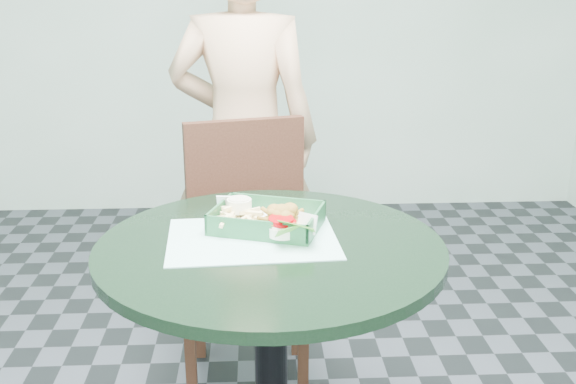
{
  "coord_description": "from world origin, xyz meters",
  "views": [
    {
      "loc": [
        -0.04,
        -1.57,
        1.42
      ],
      "look_at": [
        0.05,
        0.1,
        0.87
      ],
      "focal_mm": 42.0,
      "sensor_mm": 36.0,
      "label": 1
    }
  ],
  "objects_px": {
    "food_basket": "(267,230)",
    "crab_sandwich": "(286,222)",
    "cafe_table": "(271,311)",
    "diner_person": "(244,126)",
    "dining_chair": "(246,237)",
    "sauce_ramekin": "(235,215)"
  },
  "relations": [
    {
      "from": "diner_person",
      "to": "sauce_ramekin",
      "type": "xyz_separation_m",
      "value": [
        -0.02,
        -0.86,
        -0.05
      ]
    },
    {
      "from": "cafe_table",
      "to": "food_basket",
      "type": "height_order",
      "value": "food_basket"
    },
    {
      "from": "cafe_table",
      "to": "diner_person",
      "type": "height_order",
      "value": "diner_person"
    },
    {
      "from": "cafe_table",
      "to": "diner_person",
      "type": "relative_size",
      "value": 0.52
    },
    {
      "from": "food_basket",
      "to": "sauce_ramekin",
      "type": "distance_m",
      "value": 0.09
    },
    {
      "from": "food_basket",
      "to": "sauce_ramekin",
      "type": "relative_size",
      "value": 4.09
    },
    {
      "from": "dining_chair",
      "to": "food_basket",
      "type": "relative_size",
      "value": 3.39
    },
    {
      "from": "dining_chair",
      "to": "crab_sandwich",
      "type": "xyz_separation_m",
      "value": [
        0.11,
        -0.57,
        0.27
      ]
    },
    {
      "from": "diner_person",
      "to": "food_basket",
      "type": "xyz_separation_m",
      "value": [
        0.07,
        -0.89,
        -0.09
      ]
    },
    {
      "from": "diner_person",
      "to": "crab_sandwich",
      "type": "bearing_deg",
      "value": 106.89
    },
    {
      "from": "dining_chair",
      "to": "food_basket",
      "type": "xyz_separation_m",
      "value": [
        0.07,
        -0.54,
        0.23
      ]
    },
    {
      "from": "dining_chair",
      "to": "diner_person",
      "type": "xyz_separation_m",
      "value": [
        -0.01,
        0.35,
        0.32
      ]
    },
    {
      "from": "cafe_table",
      "to": "crab_sandwich",
      "type": "xyz_separation_m",
      "value": [
        0.04,
        0.08,
        0.22
      ]
    },
    {
      "from": "food_basket",
      "to": "crab_sandwich",
      "type": "height_order",
      "value": "crab_sandwich"
    },
    {
      "from": "dining_chair",
      "to": "food_basket",
      "type": "bearing_deg",
      "value": -97.44
    },
    {
      "from": "cafe_table",
      "to": "dining_chair",
      "type": "xyz_separation_m",
      "value": [
        -0.07,
        0.64,
        -0.05
      ]
    },
    {
      "from": "food_basket",
      "to": "sauce_ramekin",
      "type": "bearing_deg",
      "value": 165.32
    },
    {
      "from": "cafe_table",
      "to": "sauce_ramekin",
      "type": "relative_size",
      "value": 13.12
    },
    {
      "from": "cafe_table",
      "to": "crab_sandwich",
      "type": "relative_size",
      "value": 7.54
    },
    {
      "from": "food_basket",
      "to": "diner_person",
      "type": "bearing_deg",
      "value": 94.54
    },
    {
      "from": "food_basket",
      "to": "sauce_ramekin",
      "type": "xyz_separation_m",
      "value": [
        -0.09,
        0.02,
        0.03
      ]
    },
    {
      "from": "diner_person",
      "to": "sauce_ramekin",
      "type": "bearing_deg",
      "value": 98.45
    }
  ]
}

